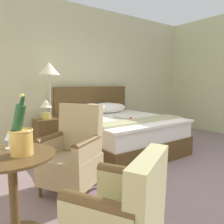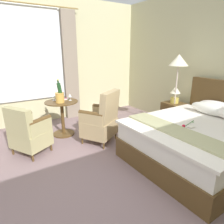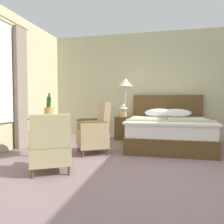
{
  "view_description": "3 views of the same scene",
  "coord_description": "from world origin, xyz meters",
  "px_view_note": "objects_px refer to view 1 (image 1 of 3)",
  "views": [
    {
      "loc": [
        -2.38,
        -1.43,
        1.29
      ],
      "look_at": [
        -0.84,
        0.69,
        0.94
      ],
      "focal_mm": 35.0,
      "sensor_mm": 36.0,
      "label": 1
    },
    {
      "loc": [
        1.87,
        -0.95,
        1.76
      ],
      "look_at": [
        -0.76,
        0.76,
        0.77
      ],
      "focal_mm": 32.0,
      "sensor_mm": 36.0,
      "label": 2
    },
    {
      "loc": [
        0.0,
        -3.31,
        1.06
      ],
      "look_at": [
        -0.94,
        0.91,
        0.83
      ],
      "focal_mm": 35.0,
      "sensor_mm": 36.0,
      "label": 3
    }
  ],
  "objects_px": {
    "bedside_lamp": "(46,107)",
    "floor_lamp_brass": "(49,75)",
    "nightstand": "(47,135)",
    "wine_glass_near_bucket": "(8,137)",
    "side_table_round": "(14,192)",
    "champagne_bucket": "(21,137)",
    "bed": "(118,131)",
    "armchair_by_window": "(73,155)",
    "armchair_facing_bed": "(123,222)"
  },
  "relations": [
    {
      "from": "bedside_lamp",
      "to": "armchair_facing_bed",
      "type": "bearing_deg",
      "value": -100.77
    },
    {
      "from": "bedside_lamp",
      "to": "champagne_bucket",
      "type": "height_order",
      "value": "champagne_bucket"
    },
    {
      "from": "wine_glass_near_bucket",
      "to": "side_table_round",
      "type": "bearing_deg",
      "value": -96.63
    },
    {
      "from": "bed",
      "to": "armchair_by_window",
      "type": "relative_size",
      "value": 1.99
    },
    {
      "from": "armchair_by_window",
      "to": "armchair_facing_bed",
      "type": "distance_m",
      "value": 1.32
    },
    {
      "from": "bed",
      "to": "side_table_round",
      "type": "relative_size",
      "value": 2.81
    },
    {
      "from": "champagne_bucket",
      "to": "armchair_facing_bed",
      "type": "bearing_deg",
      "value": -60.43
    },
    {
      "from": "champagne_bucket",
      "to": "wine_glass_near_bucket",
      "type": "height_order",
      "value": "champagne_bucket"
    },
    {
      "from": "armchair_by_window",
      "to": "bed",
      "type": "bearing_deg",
      "value": 34.88
    },
    {
      "from": "floor_lamp_brass",
      "to": "side_table_round",
      "type": "bearing_deg",
      "value": -117.32
    },
    {
      "from": "bed",
      "to": "champagne_bucket",
      "type": "relative_size",
      "value": 4.35
    },
    {
      "from": "nightstand",
      "to": "floor_lamp_brass",
      "type": "bearing_deg",
      "value": -45.48
    },
    {
      "from": "bed",
      "to": "side_table_round",
      "type": "bearing_deg",
      "value": -145.53
    },
    {
      "from": "floor_lamp_brass",
      "to": "armchair_facing_bed",
      "type": "distance_m",
      "value": 3.19
    },
    {
      "from": "floor_lamp_brass",
      "to": "champagne_bucket",
      "type": "bearing_deg",
      "value": -115.45
    },
    {
      "from": "champagne_bucket",
      "to": "nightstand",
      "type": "bearing_deg",
      "value": 66.42
    },
    {
      "from": "bedside_lamp",
      "to": "champagne_bucket",
      "type": "xyz_separation_m",
      "value": [
        -0.99,
        -2.27,
        0.04
      ]
    },
    {
      "from": "bedside_lamp",
      "to": "armchair_by_window",
      "type": "bearing_deg",
      "value": -99.81
    },
    {
      "from": "floor_lamp_brass",
      "to": "side_table_round",
      "type": "height_order",
      "value": "floor_lamp_brass"
    },
    {
      "from": "champagne_bucket",
      "to": "wine_glass_near_bucket",
      "type": "bearing_deg",
      "value": 101.18
    },
    {
      "from": "floor_lamp_brass",
      "to": "armchair_facing_bed",
      "type": "bearing_deg",
      "value": -102.11
    },
    {
      "from": "nightstand",
      "to": "armchair_by_window",
      "type": "height_order",
      "value": "armchair_by_window"
    },
    {
      "from": "bed",
      "to": "armchair_by_window",
      "type": "distance_m",
      "value": 1.78
    },
    {
      "from": "bedside_lamp",
      "to": "wine_glass_near_bucket",
      "type": "distance_m",
      "value": 2.29
    },
    {
      "from": "nightstand",
      "to": "bedside_lamp",
      "type": "xyz_separation_m",
      "value": [
        -0.0,
        0.0,
        0.53
      ]
    },
    {
      "from": "wine_glass_near_bucket",
      "to": "armchair_facing_bed",
      "type": "distance_m",
      "value": 1.16
    },
    {
      "from": "armchair_facing_bed",
      "to": "nightstand",
      "type": "bearing_deg",
      "value": 79.23
    },
    {
      "from": "wine_glass_near_bucket",
      "to": "champagne_bucket",
      "type": "bearing_deg",
      "value": -78.82
    },
    {
      "from": "nightstand",
      "to": "bed",
      "type": "bearing_deg",
      "value": -31.04
    },
    {
      "from": "side_table_round",
      "to": "nightstand",
      "type": "bearing_deg",
      "value": 64.57
    },
    {
      "from": "nightstand",
      "to": "side_table_round",
      "type": "xyz_separation_m",
      "value": [
        -1.06,
        -2.23,
        0.11
      ]
    },
    {
      "from": "bedside_lamp",
      "to": "floor_lamp_brass",
      "type": "height_order",
      "value": "floor_lamp_brass"
    },
    {
      "from": "bed",
      "to": "side_table_round",
      "type": "height_order",
      "value": "bed"
    },
    {
      "from": "champagne_bucket",
      "to": "armchair_facing_bed",
      "type": "relative_size",
      "value": 0.55
    },
    {
      "from": "floor_lamp_brass",
      "to": "armchair_by_window",
      "type": "xyz_separation_m",
      "value": [
        -0.36,
        -1.66,
        -1.0
      ]
    },
    {
      "from": "champagne_bucket",
      "to": "armchair_by_window",
      "type": "xyz_separation_m",
      "value": [
        0.69,
        0.55,
        -0.44
      ]
    },
    {
      "from": "bedside_lamp",
      "to": "wine_glass_near_bucket",
      "type": "height_order",
      "value": "bedside_lamp"
    },
    {
      "from": "wine_glass_near_bucket",
      "to": "armchair_by_window",
      "type": "distance_m",
      "value": 0.9
    },
    {
      "from": "bed",
      "to": "floor_lamp_brass",
      "type": "relative_size",
      "value": 1.24
    },
    {
      "from": "bed",
      "to": "champagne_bucket",
      "type": "distance_m",
      "value": 2.72
    },
    {
      "from": "nightstand",
      "to": "bedside_lamp",
      "type": "bearing_deg",
      "value": 180.0
    },
    {
      "from": "armchair_facing_bed",
      "to": "wine_glass_near_bucket",
      "type": "bearing_deg",
      "value": 115.62
    },
    {
      "from": "floor_lamp_brass",
      "to": "champagne_bucket",
      "type": "relative_size",
      "value": 3.51
    },
    {
      "from": "side_table_round",
      "to": "champagne_bucket",
      "type": "relative_size",
      "value": 1.55
    },
    {
      "from": "side_table_round",
      "to": "armchair_by_window",
      "type": "height_order",
      "value": "armchair_by_window"
    },
    {
      "from": "nightstand",
      "to": "bedside_lamp",
      "type": "height_order",
      "value": "bedside_lamp"
    },
    {
      "from": "bedside_lamp",
      "to": "champagne_bucket",
      "type": "bearing_deg",
      "value": -113.58
    },
    {
      "from": "champagne_bucket",
      "to": "floor_lamp_brass",
      "type": "bearing_deg",
      "value": 64.55
    },
    {
      "from": "nightstand",
      "to": "bedside_lamp",
      "type": "relative_size",
      "value": 1.68
    },
    {
      "from": "nightstand",
      "to": "armchair_by_window",
      "type": "relative_size",
      "value": 0.6
    }
  ]
}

